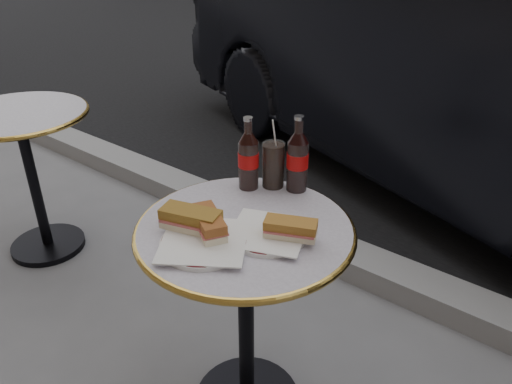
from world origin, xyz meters
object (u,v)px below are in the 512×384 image
Objects in this scene: bistro_table at (246,324)px; cola_bottle_left at (248,153)px; cola_bottle_right at (298,154)px; plate_right at (268,234)px; cola_glass at (273,165)px; plate_left at (204,243)px; parked_car at (480,67)px.

cola_bottle_left is (-0.14, 0.19, 0.48)m from bistro_table.
bistro_table is 0.56m from cola_bottle_right.
plate_right is 1.41× the size of cola_glass.
bistro_table is 3.15× the size of plate_left.
cola_bottle_right is 1.65× the size of cola_glass.
plate_left is 2.29m from parked_car.
cola_bottle_left is 0.05× the size of parked_car.
plate_right is at bearing 0.39° from bistro_table.
bistro_table is 0.40m from plate_left.
cola_bottle_right is at bearing 33.05° from cola_bottle_left.
plate_right is at bearing -56.14° from cola_glass.
bistro_table is at bearing -87.80° from cola_bottle_right.
cola_glass is (-0.06, 0.38, 0.07)m from plate_left.
cola_bottle_left is at bearing -134.43° from cola_glass.
cola_bottle_left is at bearing 139.45° from plate_right.
bistro_table is at bearing -179.61° from plate_right.
parked_car is (-0.01, 2.15, 0.37)m from bistro_table.
cola_glass reaches higher than plate_left.
cola_bottle_left is 1.97m from parked_car.
parked_car reaches higher than plate_right.
plate_right is 0.05× the size of parked_car.
plate_left reaches higher than plate_right.
plate_right is 0.31m from cola_bottle_right.
bistro_table is 3.49× the size of plate_right.
cola_bottle_right is (-0.09, 0.27, 0.12)m from plate_right.
plate_left is 0.98× the size of cola_bottle_left.
cola_bottle_left is (-0.22, 0.19, 0.11)m from plate_right.
bistro_table is at bearing 79.43° from plate_left.
cola_bottle_right is 0.05× the size of parked_car.
cola_bottle_left reaches higher than plate_left.
cola_bottle_left is 0.09m from cola_glass.
cola_bottle_right reaches higher than plate_right.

